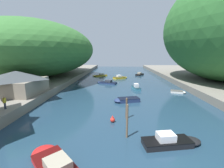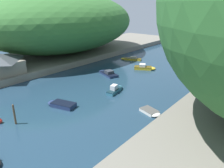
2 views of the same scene
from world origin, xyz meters
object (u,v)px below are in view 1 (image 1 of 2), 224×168
boathouse_shed (17,82)px  boat_red_skiff (178,92)px  person_on_quay (4,102)px  boat_small_dinghy (107,82)px  boat_open_rowboat (140,74)px  boat_near_quay (135,87)px  boat_yellow_tender (126,100)px  channel_buoy_near (113,119)px  boat_moored_right (54,164)px  boat_white_cruiser (100,75)px  boat_far_right_bank (121,77)px  boat_navy_launch (172,141)px

boathouse_shed → boat_red_skiff: 32.11m
person_on_quay → boat_small_dinghy: bearing=-30.0°
boat_small_dinghy → person_on_quay: bearing=175.5°
boat_open_rowboat → person_on_quay: (-23.24, -42.05, 1.99)m
boat_near_quay → person_on_quay: size_ratio=2.78×
boat_yellow_tender → channel_buoy_near: 8.44m
person_on_quay → boathouse_shed: bearing=19.1°
boat_near_quay → boat_moored_right: boat_near_quay is taller
boat_moored_right → boat_small_dinghy: size_ratio=0.95×
boat_moored_right → channel_buoy_near: size_ratio=6.53×
boat_white_cruiser → boat_far_right_bank: 9.49m
boat_near_quay → person_on_quay: person_on_quay is taller
boat_red_skiff → boat_near_quay: size_ratio=0.73×
boat_moored_right → channel_buoy_near: bearing=17.9°
boat_red_skiff → boat_far_right_bank: 22.31m
boathouse_shed → boat_red_skiff: size_ratio=2.47×
boat_far_right_bank → channel_buoy_near: size_ratio=5.87×
boat_near_quay → person_on_quay: 25.82m
boat_yellow_tender → boat_white_cruiser: (-8.37, 30.65, -0.03)m
boat_red_skiff → boat_navy_launch: 21.08m
boat_moored_right → boat_small_dinghy: boat_moored_right is taller
boat_white_cruiser → channel_buoy_near: 39.35m
channel_buoy_near → boat_far_right_bank: bearing=87.4°
boat_near_quay → boat_small_dinghy: (-7.53, 6.66, -0.11)m
boathouse_shed → boat_navy_launch: boathouse_shed is taller
boat_white_cruiser → boat_open_rowboat: bearing=-101.6°
boathouse_shed → boat_far_right_bank: (18.82, 25.48, -3.09)m
channel_buoy_near → boat_navy_launch: bearing=-38.3°
boat_red_skiff → boat_white_cruiser: bearing=-123.6°
boat_near_quay → boat_navy_launch: boat_near_quay is taller
boat_red_skiff → boat_white_cruiser: size_ratio=0.59×
boathouse_shed → channel_buoy_near: boathouse_shed is taller
boat_open_rowboat → person_on_quay: person_on_quay is taller
boat_small_dinghy → boat_red_skiff: bearing=-100.6°
boat_far_right_bank → person_on_quay: 36.60m
boat_near_quay → boathouse_shed: bearing=-166.9°
boat_small_dinghy → boat_navy_launch: 30.42m
channel_buoy_near → boat_near_quay: bearing=74.9°
boat_open_rowboat → boat_yellow_tender: size_ratio=1.18×
boat_yellow_tender → person_on_quay: size_ratio=2.87×
boat_small_dinghy → boat_far_right_bank: (4.17, 8.78, 0.07)m
person_on_quay → boat_near_quay: bearing=-51.9°
boat_navy_launch → boat_red_skiff: bearing=147.7°
boat_yellow_tender → boathouse_shed: bearing=75.4°
boat_moored_right → boat_far_right_bank: boat_far_right_bank is taller
boathouse_shed → channel_buoy_near: bearing=-24.8°
channel_buoy_near → boat_white_cruiser: bearing=99.3°
boat_moored_right → person_on_quay: 12.83m
boat_white_cruiser → person_on_quay: bearing=144.9°
boat_moored_right → person_on_quay: person_on_quay is taller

